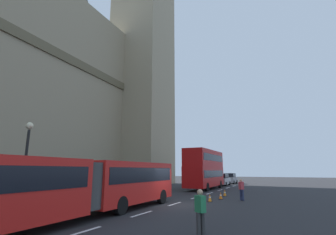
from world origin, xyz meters
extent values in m
plane|color=#262628|center=(0.00, 0.00, 0.00)|extent=(160.00, 160.00, 0.00)
cube|color=silver|center=(-8.81, 0.00, 0.01)|extent=(2.20, 0.16, 0.01)
cube|color=silver|center=(-4.21, 0.00, 0.01)|extent=(2.20, 0.16, 0.01)
cube|color=silver|center=(0.39, 0.00, 0.01)|extent=(2.20, 0.16, 0.01)
cube|color=silver|center=(4.99, 0.00, 0.01)|extent=(2.20, 0.16, 0.01)
cube|color=silver|center=(9.59, 0.00, 0.01)|extent=(2.20, 0.16, 0.01)
cube|color=silver|center=(14.19, 0.00, 0.01)|extent=(2.20, 0.16, 0.01)
cube|color=silver|center=(18.79, 0.00, 0.01)|extent=(2.20, 0.16, 0.01)
cube|color=silver|center=(23.39, 0.00, 0.01)|extent=(2.20, 0.16, 0.01)
cube|color=tan|center=(21.84, 16.00, 29.22)|extent=(9.47, 9.47, 58.44)
cone|color=#565147|center=(9.83, 20.00, 28.99)|extent=(2.40, 2.40, 4.38)
cube|color=red|center=(-2.56, 2.00, 1.65)|extent=(8.12, 2.50, 2.50)
cube|color=black|center=(-2.56, 2.00, 2.10)|extent=(7.47, 2.54, 0.90)
cylinder|color=#3F3F3F|center=(-7.08, 2.00, 1.65)|extent=(2.38, 2.38, 2.25)
cylinder|color=black|center=(0.04, 0.88, 0.50)|extent=(1.00, 0.30, 1.00)
cylinder|color=black|center=(-5.00, 0.88, 0.50)|extent=(1.00, 0.30, 1.00)
cube|color=#B20F0F|center=(14.82, 2.00, 1.60)|extent=(10.01, 2.50, 2.40)
cube|color=black|center=(14.82, 2.00, 1.95)|extent=(9.01, 2.54, 0.84)
cube|color=#B20F0F|center=(14.82, 2.00, 3.85)|extent=(9.81, 2.50, 2.10)
cube|color=black|center=(14.82, 2.00, 3.95)|extent=(9.01, 2.54, 0.84)
cylinder|color=black|center=(18.03, 0.88, 0.50)|extent=(1.00, 0.30, 1.00)
cylinder|color=black|center=(11.62, 0.88, 0.50)|extent=(1.00, 0.30, 1.00)
cube|color=#B7B7BC|center=(23.59, 1.83, 0.70)|extent=(4.40, 1.80, 0.90)
cube|color=black|center=(23.39, 1.83, 1.50)|extent=(2.46, 1.66, 0.70)
cylinder|color=black|center=(25.00, 1.02, 0.32)|extent=(0.64, 0.30, 0.64)
cylinder|color=black|center=(22.18, 1.02, 0.32)|extent=(0.64, 0.30, 0.64)
cube|color=gray|center=(29.64, 1.76, 0.70)|extent=(4.40, 1.80, 0.90)
cube|color=black|center=(29.44, 1.76, 1.50)|extent=(2.46, 1.66, 0.70)
cylinder|color=black|center=(31.05, 0.95, 0.32)|extent=(0.64, 0.30, 0.64)
cylinder|color=black|center=(28.23, 0.95, 0.32)|extent=(0.64, 0.30, 0.64)
cube|color=black|center=(2.74, -1.96, 0.01)|extent=(0.36, 0.36, 0.03)
cone|color=orange|center=(2.74, -1.96, 0.31)|extent=(0.28, 0.28, 0.55)
cylinder|color=white|center=(2.74, -1.96, 0.33)|extent=(0.17, 0.17, 0.08)
cube|color=black|center=(4.74, -2.34, 0.01)|extent=(0.36, 0.36, 0.03)
cone|color=orange|center=(4.74, -2.34, 0.31)|extent=(0.28, 0.28, 0.55)
cylinder|color=white|center=(4.74, -2.34, 0.33)|extent=(0.17, 0.17, 0.08)
cube|color=black|center=(7.46, -2.08, 0.01)|extent=(0.36, 0.36, 0.03)
cone|color=orange|center=(7.46, -2.08, 0.31)|extent=(0.28, 0.28, 0.55)
cylinder|color=white|center=(7.46, -2.08, 0.33)|extent=(0.17, 0.17, 0.08)
cylinder|color=black|center=(-6.90, 6.50, 0.15)|extent=(0.32, 0.32, 0.30)
cylinder|color=black|center=(-6.90, 6.50, 2.40)|extent=(0.16, 0.16, 4.80)
sphere|color=beige|center=(-6.90, 6.50, 5.05)|extent=(0.44, 0.44, 0.44)
cylinder|color=#333333|center=(-7.60, -4.43, 0.43)|extent=(0.16, 0.16, 0.86)
cylinder|color=#333333|center=(-7.44, -4.54, 0.43)|extent=(0.16, 0.16, 0.86)
cube|color=#267F4C|center=(-7.52, -4.49, 1.16)|extent=(0.42, 0.47, 0.60)
sphere|color=tan|center=(-7.52, -4.49, 1.58)|extent=(0.22, 0.22, 0.22)
cylinder|color=#262D4C|center=(4.58, -4.18, 0.43)|extent=(0.16, 0.16, 0.86)
cylinder|color=#262D4C|center=(4.67, -4.00, 0.43)|extent=(0.16, 0.16, 0.86)
cube|color=#BF383F|center=(4.62, -4.09, 1.16)|extent=(0.47, 0.40, 0.60)
sphere|color=tan|center=(4.62, -4.09, 1.58)|extent=(0.22, 0.22, 0.22)
camera|label=1|loc=(-16.83, -7.50, 2.40)|focal=26.46mm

